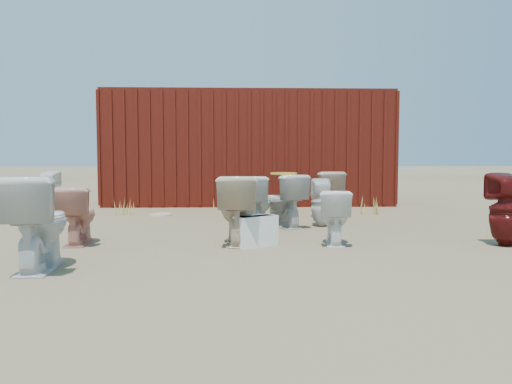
{
  "coord_description": "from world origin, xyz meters",
  "views": [
    {
      "loc": [
        -0.26,
        -6.06,
        1.02
      ],
      "look_at": [
        0.0,
        0.6,
        0.55
      ],
      "focal_mm": 35.0,
      "sensor_mm": 36.0,
      "label": 1
    }
  ],
  "objects_px": {
    "shipping_container": "(248,149)",
    "loose_tank": "(256,231)",
    "toilet_front_maroon": "(506,210)",
    "toilet_back_yellowlid": "(283,201)",
    "toilet_front_c": "(256,203)",
    "toilet_front_a": "(37,223)",
    "toilet_back_beige_left": "(236,210)",
    "toilet_back_beige_right": "(324,195)",
    "toilet_back_e": "(322,202)",
    "toilet_front_pink": "(78,215)",
    "toilet_back_a": "(49,192)",
    "toilet_front_e": "(335,217)"
  },
  "relations": [
    {
      "from": "shipping_container",
      "to": "loose_tank",
      "type": "bearing_deg",
      "value": -90.42
    },
    {
      "from": "shipping_container",
      "to": "toilet_front_maroon",
      "type": "height_order",
      "value": "shipping_container"
    },
    {
      "from": "toilet_back_yellowlid",
      "to": "toilet_front_c",
      "type": "bearing_deg",
      "value": 6.88
    },
    {
      "from": "toilet_front_a",
      "to": "toilet_front_c",
      "type": "height_order",
      "value": "toilet_front_a"
    },
    {
      "from": "toilet_front_c",
      "to": "toilet_back_beige_left",
      "type": "distance_m",
      "value": 1.17
    },
    {
      "from": "toilet_back_beige_right",
      "to": "toilet_front_a",
      "type": "bearing_deg",
      "value": 34.81
    },
    {
      "from": "toilet_front_maroon",
      "to": "toilet_back_beige_left",
      "type": "bearing_deg",
      "value": -5.06
    },
    {
      "from": "toilet_front_a",
      "to": "toilet_back_beige_left",
      "type": "bearing_deg",
      "value": -149.09
    },
    {
      "from": "toilet_back_beige_right",
      "to": "toilet_back_e",
      "type": "xyz_separation_m",
      "value": [
        -0.2,
        -0.95,
        -0.04
      ]
    },
    {
      "from": "toilet_front_pink",
      "to": "loose_tank",
      "type": "height_order",
      "value": "toilet_front_pink"
    },
    {
      "from": "toilet_back_a",
      "to": "toilet_back_beige_left",
      "type": "relative_size",
      "value": 0.97
    },
    {
      "from": "toilet_front_a",
      "to": "toilet_front_c",
      "type": "xyz_separation_m",
      "value": [
        2.06,
        2.4,
        -0.05
      ]
    },
    {
      "from": "toilet_back_beige_right",
      "to": "shipping_container",
      "type": "bearing_deg",
      "value": -82.66
    },
    {
      "from": "toilet_back_a",
      "to": "toilet_back_e",
      "type": "distance_m",
      "value": 4.9
    },
    {
      "from": "toilet_front_c",
      "to": "toilet_front_maroon",
      "type": "relative_size",
      "value": 0.91
    },
    {
      "from": "loose_tank",
      "to": "shipping_container",
      "type": "bearing_deg",
      "value": 56.29
    },
    {
      "from": "toilet_back_beige_left",
      "to": "toilet_back_e",
      "type": "relative_size",
      "value": 1.14
    },
    {
      "from": "toilet_front_pink",
      "to": "toilet_back_yellowlid",
      "type": "distance_m",
      "value": 2.86
    },
    {
      "from": "toilet_front_a",
      "to": "loose_tank",
      "type": "bearing_deg",
      "value": -155.16
    },
    {
      "from": "toilet_front_a",
      "to": "toilet_back_yellowlid",
      "type": "relative_size",
      "value": 1.11
    },
    {
      "from": "toilet_front_a",
      "to": "shipping_container",
      "type": "bearing_deg",
      "value": -111.22
    },
    {
      "from": "toilet_front_pink",
      "to": "toilet_front_c",
      "type": "xyz_separation_m",
      "value": [
        2.12,
        1.06,
        0.04
      ]
    },
    {
      "from": "shipping_container",
      "to": "toilet_back_e",
      "type": "distance_m",
      "value": 4.21
    },
    {
      "from": "shipping_container",
      "to": "toilet_front_c",
      "type": "bearing_deg",
      "value": -89.83
    },
    {
      "from": "toilet_front_pink",
      "to": "toilet_front_a",
      "type": "bearing_deg",
      "value": 89.09
    },
    {
      "from": "loose_tank",
      "to": "toilet_back_beige_right",
      "type": "bearing_deg",
      "value": 31.12
    },
    {
      "from": "shipping_container",
      "to": "toilet_front_e",
      "type": "relative_size",
      "value": 9.39
    },
    {
      "from": "toilet_front_a",
      "to": "toilet_back_e",
      "type": "relative_size",
      "value": 1.21
    },
    {
      "from": "toilet_front_c",
      "to": "toilet_front_e",
      "type": "height_order",
      "value": "toilet_front_c"
    },
    {
      "from": "shipping_container",
      "to": "toilet_back_yellowlid",
      "type": "height_order",
      "value": "shipping_container"
    },
    {
      "from": "toilet_front_e",
      "to": "loose_tank",
      "type": "height_order",
      "value": "toilet_front_e"
    },
    {
      "from": "toilet_back_beige_left",
      "to": "toilet_back_e",
      "type": "height_order",
      "value": "toilet_back_beige_left"
    },
    {
      "from": "toilet_front_e",
      "to": "toilet_back_beige_right",
      "type": "relative_size",
      "value": 0.82
    },
    {
      "from": "toilet_back_beige_left",
      "to": "toilet_back_yellowlid",
      "type": "bearing_deg",
      "value": -115.6
    },
    {
      "from": "toilet_back_beige_left",
      "to": "toilet_front_e",
      "type": "bearing_deg",
      "value": 178.46
    },
    {
      "from": "toilet_front_maroon",
      "to": "toilet_front_e",
      "type": "bearing_deg",
      "value": -6.46
    },
    {
      "from": "shipping_container",
      "to": "toilet_back_e",
      "type": "relative_size",
      "value": 8.53
    },
    {
      "from": "toilet_back_beige_right",
      "to": "toilet_back_e",
      "type": "relative_size",
      "value": 1.11
    },
    {
      "from": "toilet_front_e",
      "to": "toilet_back_yellowlid",
      "type": "height_order",
      "value": "toilet_back_yellowlid"
    },
    {
      "from": "toilet_front_e",
      "to": "shipping_container",
      "type": "bearing_deg",
      "value": -73.15
    },
    {
      "from": "toilet_back_yellowlid",
      "to": "toilet_front_maroon",
      "type": "bearing_deg",
      "value": 119.18
    },
    {
      "from": "toilet_front_a",
      "to": "toilet_back_yellowlid",
      "type": "distance_m",
      "value": 3.63
    },
    {
      "from": "toilet_back_e",
      "to": "toilet_front_a",
      "type": "bearing_deg",
      "value": 44.12
    },
    {
      "from": "toilet_back_yellowlid",
      "to": "loose_tank",
      "type": "distance_m",
      "value": 1.63
    },
    {
      "from": "toilet_back_a",
      "to": "toilet_back_beige_left",
      "type": "bearing_deg",
      "value": 137.18
    },
    {
      "from": "toilet_front_a",
      "to": "toilet_front_maroon",
      "type": "height_order",
      "value": "toilet_front_a"
    },
    {
      "from": "toilet_front_pink",
      "to": "toilet_back_e",
      "type": "distance_m",
      "value": 3.4
    },
    {
      "from": "toilet_back_e",
      "to": "loose_tank",
      "type": "bearing_deg",
      "value": 59.59
    },
    {
      "from": "toilet_front_maroon",
      "to": "toilet_back_a",
      "type": "height_order",
      "value": "toilet_front_maroon"
    },
    {
      "from": "toilet_front_e",
      "to": "toilet_back_beige_right",
      "type": "bearing_deg",
      "value": -89.37
    }
  ]
}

